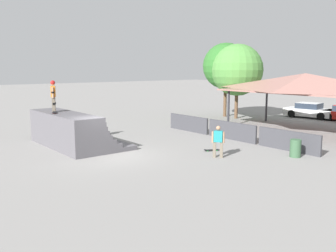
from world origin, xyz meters
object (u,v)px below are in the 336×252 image
(parked_car_white, at_px, (310,111))
(trash_bin, at_px, (295,148))
(bystander_walking, at_px, (218,140))
(tree_beside_pavilion, at_px, (226,66))
(skater_on_deck, at_px, (53,94))
(tree_far_back, at_px, (237,70))
(skateboard_on_deck, at_px, (55,112))
(skateboard_on_ground, at_px, (211,150))

(parked_car_white, bearing_deg, trash_bin, -70.05)
(bystander_walking, height_order, trash_bin, bystander_walking)
(parked_car_white, bearing_deg, bystander_walking, -81.44)
(tree_beside_pavilion, relative_size, trash_bin, 7.42)
(tree_beside_pavilion, bearing_deg, bystander_walking, -48.52)
(bystander_walking, relative_size, trash_bin, 1.80)
(skater_on_deck, xyz_separation_m, parked_car_white, (2.69, 21.24, -2.22))
(skater_on_deck, xyz_separation_m, tree_beside_pavilion, (-2.39, 16.25, 1.52))
(skater_on_deck, bearing_deg, tree_far_back, 119.33)
(skater_on_deck, height_order, trash_bin, skater_on_deck)
(skateboard_on_deck, relative_size, bystander_walking, 0.52)
(skateboard_on_deck, height_order, bystander_walking, skateboard_on_deck)
(skateboard_on_deck, xyz_separation_m, tree_beside_pavilion, (-3.02, 16.48, 2.44))
(skateboard_on_deck, relative_size, tree_far_back, 0.13)
(skateboard_on_ground, xyz_separation_m, tree_far_back, (-7.46, 10.45, 3.96))
(skater_on_deck, bearing_deg, tree_beside_pavilion, 124.26)
(skater_on_deck, relative_size, tree_beside_pavilion, 0.27)
(tree_beside_pavilion, bearing_deg, skater_on_deck, -81.61)
(skateboard_on_deck, height_order, skateboard_on_ground, skateboard_on_deck)
(skateboard_on_deck, bearing_deg, parked_car_white, 109.51)
(skateboard_on_ground, distance_m, tree_far_back, 13.44)
(bystander_walking, bearing_deg, tree_beside_pavilion, -87.23)
(tree_beside_pavilion, bearing_deg, parked_car_white, 44.52)
(trash_bin, bearing_deg, bystander_walking, -127.09)
(skateboard_on_ground, xyz_separation_m, tree_beside_pavilion, (-8.89, 10.63, 4.28))
(skater_on_deck, relative_size, bystander_walking, 1.12)
(skater_on_deck, distance_m, tree_far_back, 16.14)
(parked_car_white, bearing_deg, skateboard_on_deck, -103.84)
(skateboard_on_ground, relative_size, parked_car_white, 0.19)
(bystander_walking, distance_m, parked_car_white, 17.12)
(tree_beside_pavilion, bearing_deg, skateboard_on_deck, -79.61)
(trash_bin, bearing_deg, tree_far_back, 142.86)
(tree_far_back, height_order, parked_car_white, tree_far_back)
(bystander_walking, height_order, parked_car_white, bystander_walking)
(skater_on_deck, xyz_separation_m, skateboard_on_deck, (0.63, -0.23, -0.93))
(skateboard_on_deck, bearing_deg, skateboard_on_ground, 69.92)
(bystander_walking, bearing_deg, skateboard_on_deck, -2.85)
(skateboard_on_deck, distance_m, parked_car_white, 21.61)
(tree_beside_pavilion, distance_m, trash_bin, 15.42)
(tree_beside_pavilion, height_order, tree_far_back, tree_beside_pavilion)
(tree_far_back, xyz_separation_m, trash_bin, (10.88, -8.24, -3.59))
(skateboard_on_ground, height_order, tree_far_back, tree_far_back)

